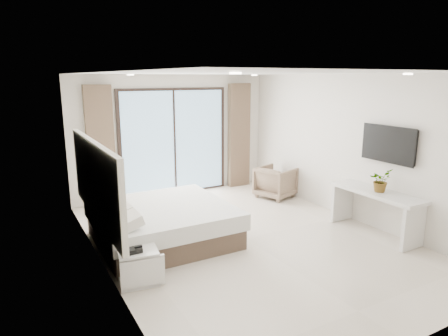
% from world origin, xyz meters
% --- Properties ---
extents(ground, '(6.20, 6.20, 0.00)m').
position_xyz_m(ground, '(0.00, 0.00, 0.00)').
color(ground, beige).
rests_on(ground, ground).
extents(room_shell, '(4.62, 6.22, 2.72)m').
position_xyz_m(room_shell, '(-0.20, 0.80, 1.58)').
color(room_shell, silver).
rests_on(room_shell, ground).
extents(bed, '(2.11, 2.01, 0.73)m').
position_xyz_m(bed, '(-1.25, 0.60, 0.31)').
color(bed, brown).
rests_on(bed, ground).
extents(nightstand, '(0.56, 0.49, 0.46)m').
position_xyz_m(nightstand, '(-2.01, -0.55, 0.23)').
color(nightstand, silver).
rests_on(nightstand, ground).
extents(phone, '(0.18, 0.14, 0.06)m').
position_xyz_m(phone, '(-2.06, -0.59, 0.49)').
color(phone, black).
rests_on(phone, nightstand).
extents(console_desk, '(0.52, 1.66, 0.77)m').
position_xyz_m(console_desk, '(2.04, -0.87, 0.57)').
color(console_desk, silver).
rests_on(console_desk, ground).
extents(plant, '(0.43, 0.46, 0.30)m').
position_xyz_m(plant, '(2.04, -0.93, 0.92)').
color(plant, '#33662D').
rests_on(plant, console_desk).
extents(armchair, '(0.90, 0.93, 0.76)m').
position_xyz_m(armchair, '(1.85, 1.70, 0.38)').
color(armchair, '#8B705B').
rests_on(armchair, ground).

